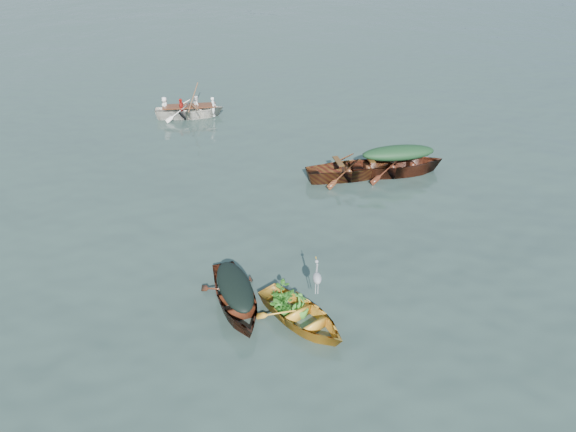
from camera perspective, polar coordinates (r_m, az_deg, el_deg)
name	(u,v)px	position (r m, az deg, el deg)	size (l,w,h in m)	color
ground	(311,251)	(16.55, 2.33, -3.53)	(140.00, 140.00, 0.00)	#2F413B
yellow_dinghy	(302,323)	(14.03, 1.39, -10.84)	(1.44, 3.33, 0.91)	orange
dark_covered_boat	(236,307)	(14.56, -5.29, -9.17)	(1.44, 3.87, 0.98)	#531D13
green_tarp_boat	(396,174)	(21.29, 10.93, 4.21)	(1.53, 4.93, 1.18)	#512612
open_wooden_boat	(353,178)	(20.78, 6.59, 3.90)	(1.51, 4.85, 1.16)	brown
rowed_boat	(190,117)	(26.68, -9.91, 9.85)	(1.31, 4.36, 1.04)	white
dark_tarp_cover	(235,285)	(14.13, -5.42, -7.03)	(0.79, 2.13, 0.40)	black
green_tarp_cover	(398,153)	(20.93, 11.15, 6.29)	(0.84, 2.71, 0.52)	#153318
thwart_benches	(354,163)	(20.52, 6.69, 5.40)	(0.91, 2.42, 0.04)	#452910
heron	(317,283)	(13.78, 2.96, -6.85)	(0.28, 0.40, 0.92)	#92969A
dinghy_weeds	(287,288)	(13.87, -0.08, -7.34)	(0.70, 0.90, 0.60)	#32761F
rowers	(188,98)	(26.38, -10.09, 11.68)	(1.18, 3.05, 0.76)	white
oars	(189,106)	(26.50, -10.02, 10.97)	(2.60, 0.60, 0.06)	brown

